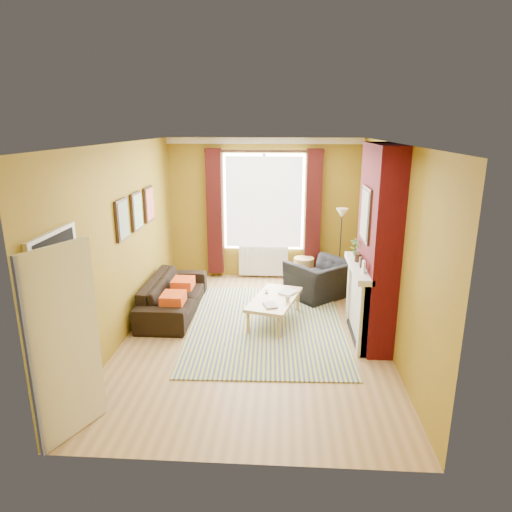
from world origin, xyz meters
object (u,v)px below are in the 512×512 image
sofa (173,295)px  armchair (320,280)px  coffee_table (275,300)px  floor_lamp (341,225)px  wicker_stool (304,270)px

sofa → armchair: 2.62m
armchair → coffee_table: bearing=14.2°
floor_lamp → armchair: bearing=-124.4°
wicker_stool → floor_lamp: floor_lamp is taller
sofa → coffee_table: 1.73m
armchair → floor_lamp: (0.41, 0.59, 0.88)m
coffee_table → armchair: bearing=70.4°
floor_lamp → sofa: bearing=-154.1°
armchair → coffee_table: armchair is taller
coffee_table → sofa: bearing=-175.2°
sofa → wicker_stool: bearing=-53.9°
armchair → wicker_stool: (-0.26, 0.81, -0.09)m
wicker_stool → sofa: bearing=-143.9°
sofa → wicker_stool: sofa is taller
sofa → armchair: armchair is taller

